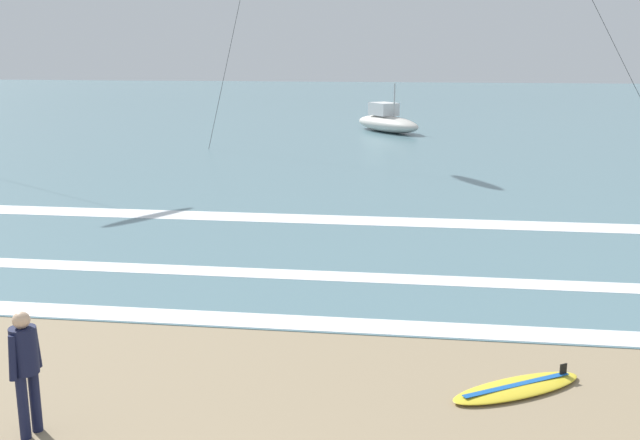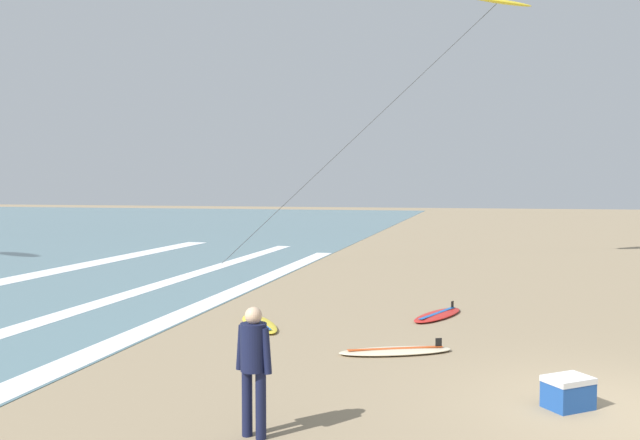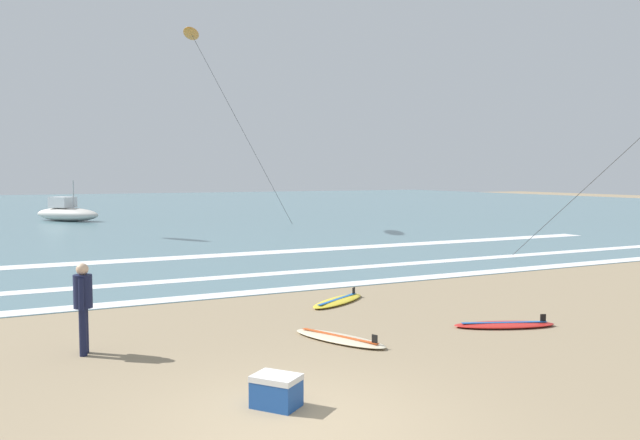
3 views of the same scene
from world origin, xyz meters
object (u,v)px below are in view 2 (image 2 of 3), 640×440
object	(u,v)px
surfboard_right_spare	(259,323)
surfer_background_far	(254,360)
surfboard_foreground_flat	(438,315)
cooler_box	(568,392)
surfboard_near_water	(396,351)
kite_yellow_mid_center	(497,3)

from	to	relation	value
surfboard_right_spare	surfer_background_far	bearing A→B (deg)	-161.55
surfboard_foreground_flat	cooler_box	distance (m)	6.33
surfboard_near_water	cooler_box	xyz separation A→B (m)	(-2.39, -2.67, 0.18)
surfboard_right_spare	surfboard_near_water	distance (m)	3.61
surfboard_right_spare	surfboard_foreground_flat	world-z (taller)	same
surfboard_near_water	kite_yellow_mid_center	bearing A→B (deg)	-7.55
surfboard_right_spare	surfboard_foreground_flat	size ratio (longest dim) A/B	0.96
surfboard_right_spare	kite_yellow_mid_center	xyz separation A→B (m)	(13.40, -5.19, 10.08)
surfer_background_far	surfboard_right_spare	size ratio (longest dim) A/B	0.76
surfer_background_far	kite_yellow_mid_center	bearing A→B (deg)	-9.23
cooler_box	surfboard_right_spare	bearing A→B (deg)	55.31
surfboard_right_spare	surfboard_near_water	xyz separation A→B (m)	(-1.67, -3.20, 0.00)
surfer_background_far	surfboard_near_water	xyz separation A→B (m)	(4.41, -1.17, -0.91)
surfer_background_far	surfboard_right_spare	world-z (taller)	surfer_background_far
surfboard_foreground_flat	surfboard_near_water	size ratio (longest dim) A/B	1.00
kite_yellow_mid_center	surfboard_near_water	bearing A→B (deg)	172.45
cooler_box	surfboard_near_water	bearing A→B (deg)	48.17
kite_yellow_mid_center	cooler_box	distance (m)	20.09
surfboard_right_spare	kite_yellow_mid_center	size ratio (longest dim) A/B	0.18
surfer_background_far	surfboard_foreground_flat	bearing A→B (deg)	-12.04
surfboard_right_spare	cooler_box	world-z (taller)	cooler_box
cooler_box	surfboard_foreground_flat	bearing A→B (deg)	19.78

